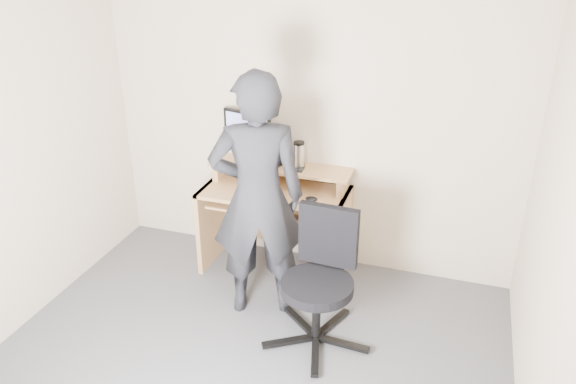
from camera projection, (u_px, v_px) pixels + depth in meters
The scene contains 12 objects.
back_wall at pixel (309, 124), 4.60m from camera, with size 3.50×0.02×2.50m, color beige.
desk at pixel (278, 208), 4.77m from camera, with size 1.20×0.60×0.91m.
monitor at pixel (247, 132), 4.67m from camera, with size 0.45×0.14×0.43m.
external_drive at pixel (278, 154), 4.64m from camera, with size 0.07×0.13×0.20m, color black.
travel_mug at pixel (299, 156), 4.61m from camera, with size 0.09×0.09×0.20m, color silver.
smartphone at pixel (299, 169), 4.60m from camera, with size 0.07×0.13×0.01m, color black.
charger at pixel (240, 162), 4.70m from camera, with size 0.04×0.04×0.04m, color black.
headphones at pixel (274, 162), 4.73m from camera, with size 0.16×0.16×0.02m, color silver.
keyboard at pixel (262, 203), 4.59m from camera, with size 0.46×0.18×0.03m, color black.
mouse at pixel (311, 199), 4.42m from camera, with size 0.10×0.06×0.04m, color black.
office_chair at pixel (321, 274), 3.89m from camera, with size 0.74×0.77×0.96m.
person at pixel (258, 198), 4.04m from camera, with size 0.69×0.45×1.88m, color black.
Camera 1 is at (1.20, -2.49, 2.71)m, focal length 35.00 mm.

